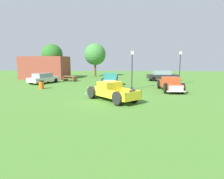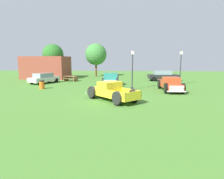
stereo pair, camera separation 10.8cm
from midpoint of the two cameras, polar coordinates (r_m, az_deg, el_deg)
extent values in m
plane|color=#477A2D|center=(16.57, 0.03, -2.73)|extent=(80.00, 80.00, 0.00)
cube|color=yellow|center=(17.13, -3.36, -0.16)|extent=(2.12, 2.12, 0.55)
cube|color=silver|center=(17.75, -4.79, 0.14)|extent=(1.03, 0.97, 0.46)
sphere|color=silver|center=(17.40, -6.40, 0.03)|extent=(0.20, 0.20, 0.20)
sphere|color=silver|center=(18.07, -3.17, 0.40)|extent=(0.20, 0.20, 0.20)
cube|color=yellow|center=(15.98, -0.48, 0.30)|extent=(2.09, 2.07, 1.14)
cube|color=#8C9EA8|center=(16.42, -1.79, 1.40)|extent=(1.08, 1.01, 0.50)
cube|color=yellow|center=(14.81, 3.59, -2.45)|extent=(2.63, 2.66, 0.10)
cube|color=yellow|center=(14.23, 1.25, -1.57)|extent=(1.48, 1.58, 0.55)
cube|color=yellow|center=(15.28, 5.79, -0.89)|extent=(1.48, 1.58, 0.55)
cube|color=yellow|center=(14.04, 6.36, -1.77)|extent=(1.27, 1.19, 0.55)
cylinder|color=black|center=(16.71, -5.68, -1.36)|extent=(0.67, 0.70, 0.75)
cylinder|color=#B7B7BC|center=(16.70, -5.71, -1.36)|extent=(0.38, 0.38, 0.30)
cylinder|color=black|center=(16.68, -5.69, -0.72)|extent=(0.85, 0.89, 0.95)
cylinder|color=black|center=(17.66, -1.15, -0.77)|extent=(0.67, 0.70, 0.75)
cylinder|color=#B7B7BC|center=(17.67, -1.12, -0.77)|extent=(0.38, 0.38, 0.30)
cylinder|color=black|center=(17.63, -1.15, -0.16)|extent=(0.85, 0.89, 0.95)
cylinder|color=black|center=(14.09, 1.76, -3.21)|extent=(0.67, 0.70, 0.75)
cylinder|color=#B7B7BC|center=(14.09, 1.73, -3.22)|extent=(0.38, 0.38, 0.30)
cylinder|color=black|center=(14.05, 1.76, -2.45)|extent=(0.85, 0.89, 0.95)
cylinder|color=black|center=(15.21, 6.54, -2.38)|extent=(0.67, 0.70, 0.75)
cylinder|color=#B7B7BC|center=(15.22, 6.56, -2.37)|extent=(0.38, 0.38, 0.30)
cylinder|color=black|center=(15.17, 6.55, -1.67)|extent=(0.85, 0.89, 0.95)
cube|color=silver|center=(17.83, -4.85, -0.83)|extent=(1.39, 1.31, 0.12)
cube|color=#2D8475|center=(23.67, -0.37, 2.38)|extent=(1.62, 1.60, 0.56)
cube|color=silver|center=(22.89, -0.45, 2.16)|extent=(1.40, 0.12, 0.47)
sphere|color=silver|center=(22.89, 1.11, 2.23)|extent=(0.20, 0.20, 0.20)
sphere|color=silver|center=(22.94, -2.01, 2.24)|extent=(0.20, 0.20, 0.20)
cube|color=#2D8475|center=(25.07, -0.25, 3.44)|extent=(1.76, 1.40, 1.18)
cube|color=#8C9EA8|center=(24.42, -0.30, 3.91)|extent=(1.48, 0.10, 0.52)
cube|color=#2D8475|center=(26.85, -0.11, 2.64)|extent=(1.80, 2.22, 0.10)
cube|color=#2D8475|center=(26.80, 1.64, 3.34)|extent=(0.17, 2.15, 0.56)
cube|color=#2D8475|center=(26.86, -1.85, 3.35)|extent=(0.17, 2.15, 0.56)
cube|color=#2D8475|center=(27.85, -0.03, 3.55)|extent=(1.71, 0.15, 0.56)
cylinder|color=black|center=(23.69, 1.71, 1.69)|extent=(0.26, 0.79, 0.78)
cylinder|color=#B7B7BC|center=(23.69, 1.73, 1.69)|extent=(0.26, 0.32, 0.31)
cylinder|color=black|center=(23.66, 1.71, 2.16)|extent=(0.33, 0.99, 0.98)
cylinder|color=black|center=(23.75, -2.45, 1.71)|extent=(0.26, 0.79, 0.78)
cylinder|color=#B7B7BC|center=(23.76, -2.47, 1.71)|extent=(0.26, 0.32, 0.31)
cylinder|color=black|center=(23.73, -2.45, 2.18)|extent=(0.33, 0.99, 0.98)
cylinder|color=black|center=(27.09, 1.73, 2.58)|extent=(0.26, 0.79, 0.78)
cylinder|color=#B7B7BC|center=(27.09, 1.75, 2.58)|extent=(0.26, 0.32, 0.31)
cylinder|color=black|center=(27.07, 1.73, 3.00)|extent=(0.33, 0.99, 0.98)
cylinder|color=black|center=(27.15, -1.90, 2.59)|extent=(0.26, 0.79, 0.78)
cylinder|color=#B7B7BC|center=(27.15, -1.92, 2.59)|extent=(0.26, 0.32, 0.31)
cylinder|color=black|center=(27.13, -1.91, 3.01)|extent=(0.33, 0.99, 0.98)
cube|color=silver|center=(22.89, -0.46, 1.35)|extent=(1.87, 0.18, 0.12)
cube|color=#D14723|center=(20.00, 17.74, 0.68)|extent=(1.52, 1.50, 0.53)
cube|color=silver|center=(19.29, 18.32, 0.37)|extent=(1.33, 0.10, 0.45)
sphere|color=silver|center=(19.48, 19.98, 0.44)|extent=(0.19, 0.19, 0.19)
sphere|color=silver|center=(19.15, 16.62, 0.47)|extent=(0.19, 0.19, 0.19)
cube|color=#D14723|center=(21.26, 16.81, 1.97)|extent=(1.66, 1.31, 1.11)
cube|color=#8C9EA8|center=(20.67, 17.25, 2.44)|extent=(1.40, 0.09, 0.49)
cube|color=#D14723|center=(22.91, 15.73, 1.19)|extent=(1.69, 2.09, 0.10)
cube|color=#D14723|center=(23.06, 17.63, 1.95)|extent=(0.15, 2.03, 0.53)
cube|color=#D14723|center=(22.70, 13.87, 2.00)|extent=(0.15, 2.03, 0.53)
cube|color=#D14723|center=(23.81, 15.22, 2.25)|extent=(1.62, 0.13, 0.53)
cylinder|color=black|center=(20.27, 19.92, -0.09)|extent=(0.24, 0.74, 0.74)
cylinder|color=#B7B7BC|center=(20.27, 19.95, -0.09)|extent=(0.24, 0.30, 0.29)
cylinder|color=black|center=(20.24, 19.95, 0.43)|extent=(0.30, 0.94, 0.93)
cylinder|color=black|center=(19.83, 15.44, -0.06)|extent=(0.24, 0.74, 0.74)
cylinder|color=#B7B7BC|center=(19.83, 15.41, -0.06)|extent=(0.24, 0.30, 0.29)
cylinder|color=black|center=(19.81, 15.46, 0.47)|extent=(0.30, 0.94, 0.93)
cylinder|color=black|center=(23.35, 17.53, 1.13)|extent=(0.24, 0.74, 0.74)
cylinder|color=#B7B7BC|center=(23.35, 17.55, 1.13)|extent=(0.24, 0.30, 0.29)
cylinder|color=black|center=(23.32, 17.55, 1.58)|extent=(0.30, 0.94, 0.93)
cylinder|color=black|center=(22.97, 13.61, 1.17)|extent=(0.24, 0.74, 0.74)
cylinder|color=#B7B7BC|center=(22.97, 13.59, 1.17)|extent=(0.24, 0.30, 0.29)
cylinder|color=black|center=(22.95, 13.63, 1.63)|extent=(0.30, 0.94, 0.93)
cube|color=silver|center=(19.30, 18.31, -0.54)|extent=(1.77, 0.16, 0.12)
cube|color=black|center=(31.54, 14.71, 3.65)|extent=(4.77, 2.31, 0.63)
cube|color=#7F939E|center=(31.46, 14.47, 4.75)|extent=(2.72, 1.82, 0.58)
cylinder|color=black|center=(32.83, 16.93, 3.19)|extent=(0.69, 0.27, 0.67)
cylinder|color=black|center=(31.24, 17.88, 2.89)|extent=(0.69, 0.27, 0.67)
cylinder|color=black|center=(32.00, 11.57, 3.26)|extent=(0.69, 0.27, 0.67)
cylinder|color=black|center=(30.37, 12.26, 2.95)|extent=(0.69, 0.27, 0.67)
cube|color=silver|center=(28.67, -18.86, 2.88)|extent=(3.34, 4.61, 0.58)
cube|color=#7F939E|center=(28.53, -19.13, 3.97)|extent=(2.32, 2.78, 0.53)
cylinder|color=black|center=(30.25, -17.82, 2.66)|extent=(0.43, 0.65, 0.62)
cylinder|color=black|center=(29.16, -15.70, 2.54)|extent=(0.43, 0.65, 0.62)
cylinder|color=black|center=(28.34, -22.05, 2.06)|extent=(0.43, 0.65, 0.62)
cylinder|color=black|center=(27.16, -19.95, 1.91)|extent=(0.43, 0.65, 0.62)
cube|color=#2D2D33|center=(21.71, 5.96, 0.30)|extent=(0.36, 0.36, 0.25)
cylinder|color=#2D2D33|center=(21.51, 6.04, 5.32)|extent=(0.12, 0.12, 3.56)
cube|color=#F2EACC|center=(21.49, 6.13, 10.54)|extent=(0.28, 0.28, 0.36)
cone|color=#2D2D33|center=(21.49, 6.14, 11.01)|extent=(0.32, 0.32, 0.14)
cube|color=#2D2D33|center=(27.01, 19.08, 1.52)|extent=(0.36, 0.36, 0.25)
cylinder|color=#2D2D33|center=(26.85, 19.28, 5.66)|extent=(0.12, 0.12, 3.66)
cube|color=#F2EACC|center=(26.83, 19.50, 9.94)|extent=(0.28, 0.28, 0.36)
cone|color=#2D2D33|center=(26.84, 19.52, 10.33)|extent=(0.32, 0.32, 0.14)
cube|color=olive|center=(30.53, -11.73, 3.78)|extent=(1.93, 1.16, 0.06)
cube|color=olive|center=(30.03, -12.25, 3.11)|extent=(1.82, 0.66, 0.05)
cube|color=olive|center=(31.08, -11.19, 3.32)|extent=(1.82, 0.66, 0.05)
cube|color=olive|center=(30.94, -13.02, 3.10)|extent=(0.38, 1.39, 0.75)
cube|color=olive|center=(30.19, -10.37, 3.05)|extent=(0.38, 1.39, 0.75)
cylinder|color=orange|center=(23.49, -19.48, 1.22)|extent=(0.56, 0.56, 0.85)
cylinder|color=black|center=(23.43, -19.54, 2.37)|extent=(0.59, 0.59, 0.10)
cylinder|color=brown|center=(35.11, -16.40, 5.29)|extent=(0.36, 0.36, 2.79)
sphere|color=#286623|center=(35.07, -16.59, 9.68)|extent=(3.46, 3.46, 3.46)
cylinder|color=brown|center=(38.37, -4.54, 5.80)|extent=(0.36, 0.36, 2.69)
sphere|color=#3D7F38|center=(38.33, -4.59, 10.10)|extent=(4.09, 4.09, 4.09)
cube|color=brown|center=(36.48, -18.25, 6.10)|extent=(7.19, 5.69, 3.78)
camera|label=1|loc=(0.05, -89.80, 0.03)|focal=31.64mm
camera|label=2|loc=(0.05, 90.20, -0.03)|focal=31.64mm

